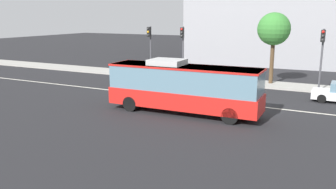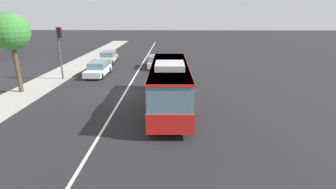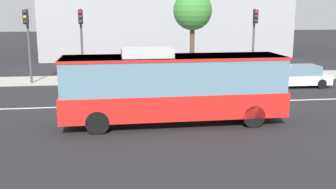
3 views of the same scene
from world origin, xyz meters
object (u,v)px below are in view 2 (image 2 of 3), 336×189
at_px(traffic_light_near_corner, 60,44).
at_px(sedan_silver, 156,61).
at_px(sedan_beige, 108,57).
at_px(street_tree_kerbside_left, 10,32).
at_px(transit_bus, 170,83).
at_px(sedan_white, 98,69).

bearing_deg(traffic_light_near_corner, sedan_silver, 40.64).
relative_size(sedan_beige, street_tree_kerbside_left, 0.69).
xyz_separation_m(transit_bus, sedan_silver, (13.96, 1.90, -1.09)).
xyz_separation_m(sedan_silver, traffic_light_near_corner, (-6.50, 8.67, 2.84)).
bearing_deg(transit_bus, traffic_light_near_corner, 53.79).
relative_size(transit_bus, street_tree_kerbside_left, 1.54).
bearing_deg(sedan_silver, sedan_beige, 63.24).
distance_m(sedan_white, traffic_light_near_corner, 4.51).
xyz_separation_m(transit_bus, traffic_light_near_corner, (7.46, 10.56, 1.75)).
bearing_deg(sedan_silver, transit_bus, -173.91).
relative_size(sedan_beige, traffic_light_near_corner, 0.87).
distance_m(traffic_light_near_corner, street_tree_kerbside_left, 4.84).
distance_m(sedan_silver, traffic_light_near_corner, 11.20).
xyz_separation_m(transit_bus, sedan_beige, (17.07, 8.53, -1.09)).
relative_size(transit_bus, sedan_white, 2.22).
bearing_deg(street_tree_kerbside_left, sedan_beige, -15.97).
xyz_separation_m(sedan_silver, street_tree_kerbside_left, (-10.71, 10.59, 4.28)).
distance_m(sedan_beige, traffic_light_near_corner, 10.23).
height_order(transit_bus, sedan_silver, transit_bus).
distance_m(sedan_white, street_tree_kerbside_left, 8.96).
height_order(sedan_beige, sedan_white, same).
height_order(transit_bus, sedan_white, transit_bus).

